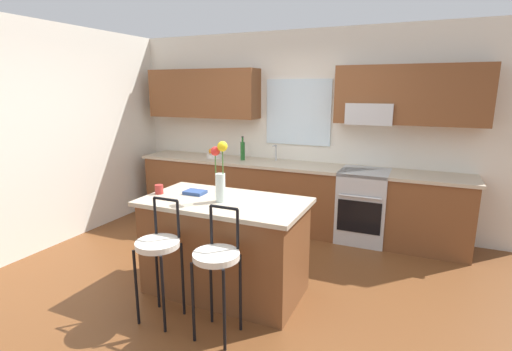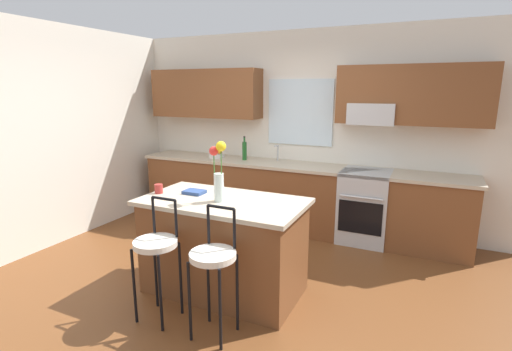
{
  "view_description": "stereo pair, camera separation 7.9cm",
  "coord_description": "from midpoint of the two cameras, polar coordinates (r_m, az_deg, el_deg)",
  "views": [
    {
      "loc": [
        1.62,
        -3.12,
        1.93
      ],
      "look_at": [
        -0.0,
        0.55,
        1.0
      ],
      "focal_mm": 26.57,
      "sensor_mm": 36.0,
      "label": 1
    },
    {
      "loc": [
        1.69,
        -3.09,
        1.93
      ],
      "look_at": [
        -0.0,
        0.55,
        1.0
      ],
      "focal_mm": 26.57,
      "sensor_mm": 36.0,
      "label": 2
    }
  ],
  "objects": [
    {
      "name": "ground_plane",
      "position": [
        4.02,
        -3.83,
        -15.72
      ],
      "size": [
        14.0,
        14.0,
        0.0
      ],
      "primitive_type": "plane",
      "color": "brown"
    },
    {
      "name": "wall_left",
      "position": [
        5.45,
        -27.15,
        5.49
      ],
      "size": [
        0.12,
        4.6,
        2.7
      ],
      "primitive_type": "cube",
      "color": "silver",
      "rests_on": "ground"
    },
    {
      "name": "back_wall_assembly",
      "position": [
        5.37,
        6.09,
        8.46
      ],
      "size": [
        5.6,
        0.5,
        2.7
      ],
      "color": "silver",
      "rests_on": "ground"
    },
    {
      "name": "counter_run",
      "position": [
        5.29,
        4.65,
        -3.09
      ],
      "size": [
        4.56,
        0.64,
        0.92
      ],
      "color": "brown",
      "rests_on": "ground"
    },
    {
      "name": "sink_faucet",
      "position": [
        5.39,
        2.53,
        3.72
      ],
      "size": [
        0.02,
        0.13,
        0.23
      ],
      "color": "#B7BABC",
      "rests_on": "counter_run"
    },
    {
      "name": "oven_range",
      "position": [
        5.05,
        15.35,
        -4.4
      ],
      "size": [
        0.6,
        0.64,
        0.92
      ],
      "color": "#B7BABC",
      "rests_on": "ground"
    },
    {
      "name": "kitchen_island",
      "position": [
        3.68,
        -5.32,
        -10.5
      ],
      "size": [
        1.53,
        0.84,
        0.92
      ],
      "color": "brown",
      "rests_on": "ground"
    },
    {
      "name": "bar_stool_near",
      "position": [
        3.28,
        -15.15,
        -10.68
      ],
      "size": [
        0.36,
        0.36,
        1.04
      ],
      "color": "black",
      "rests_on": "ground"
    },
    {
      "name": "bar_stool_middle",
      "position": [
        2.99,
        -6.69,
        -12.72
      ],
      "size": [
        0.36,
        0.36,
        1.04
      ],
      "color": "black",
      "rests_on": "ground"
    },
    {
      "name": "flower_vase",
      "position": [
        3.41,
        -6.11,
        0.43
      ],
      "size": [
        0.16,
        0.09,
        0.55
      ],
      "color": "silver",
      "rests_on": "kitchen_island"
    },
    {
      "name": "mug_ceramic",
      "position": [
        3.83,
        -14.96,
        -2.01
      ],
      "size": [
        0.08,
        0.08,
        0.09
      ],
      "primitive_type": "cylinder",
      "color": "#A52D28",
      "rests_on": "kitchen_island"
    },
    {
      "name": "cookbook",
      "position": [
        3.75,
        -9.77,
        -2.51
      ],
      "size": [
        0.2,
        0.15,
        0.03
      ],
      "primitive_type": "cube",
      "color": "navy",
      "rests_on": "kitchen_island"
    },
    {
      "name": "fruit_bowl_oranges",
      "position": [
        5.67,
        -6.66,
        3.22
      ],
      "size": [
        0.24,
        0.24,
        0.16
      ],
      "color": "silver",
      "rests_on": "counter_run"
    },
    {
      "name": "bottle_olive_oil",
      "position": [
        5.43,
        -2.44,
        3.8
      ],
      "size": [
        0.06,
        0.06,
        0.34
      ],
      "color": "#1E5923",
      "rests_on": "counter_run"
    }
  ]
}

